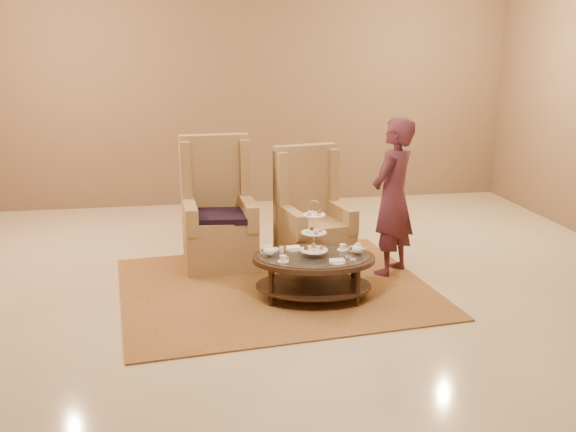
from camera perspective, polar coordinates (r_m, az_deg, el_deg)
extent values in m
plane|color=beige|center=(6.14, 0.58, -7.61)|extent=(8.00, 8.00, 0.00)
cube|color=silver|center=(6.14, 0.58, -7.61)|extent=(8.00, 8.00, 0.02)
cube|color=brown|center=(9.64, -3.71, 11.43)|extent=(8.00, 0.04, 3.50)
cube|color=olive|center=(6.46, -1.15, -6.34)|extent=(3.24, 2.80, 0.02)
cylinder|color=black|center=(5.94, -1.54, -6.41)|extent=(0.06, 0.06, 0.38)
cylinder|color=black|center=(5.97, 6.20, -6.39)|extent=(0.06, 0.06, 0.38)
cylinder|color=black|center=(6.33, -1.42, -5.02)|extent=(0.06, 0.06, 0.38)
cylinder|color=black|center=(6.36, 5.82, -5.01)|extent=(0.06, 0.06, 0.38)
cylinder|color=silver|center=(5.98, 2.32, -1.38)|extent=(0.01, 0.01, 0.48)
torus|color=silver|center=(5.92, 2.34, 0.82)|extent=(0.12, 0.03, 0.12)
cylinder|color=white|center=(6.04, 2.30, -3.03)|extent=(0.31, 0.31, 0.01)
cylinder|color=white|center=(5.99, 2.32, -1.47)|extent=(0.28, 0.28, 0.01)
cylinder|color=white|center=(5.94, 2.34, 0.11)|extent=(0.24, 0.24, 0.01)
cylinder|color=#CB6870|center=(6.03, 3.00, -2.85)|extent=(0.04, 0.04, 0.03)
cylinder|color=tan|center=(6.10, 2.28, -2.64)|extent=(0.04, 0.04, 0.03)
cylinder|color=brown|center=(6.03, 1.61, -2.85)|extent=(0.04, 0.04, 0.03)
cylinder|color=white|center=(5.96, 2.33, -3.07)|extent=(0.04, 0.04, 0.03)
ellipsoid|color=tan|center=(6.00, 2.91, -1.24)|extent=(0.05, 0.05, 0.03)
ellipsoid|color=brown|center=(6.04, 2.12, -1.13)|extent=(0.05, 0.05, 0.03)
ellipsoid|color=white|center=(5.96, 1.73, -1.35)|extent=(0.05, 0.05, 0.03)
ellipsoid|color=#CB6870|center=(5.92, 2.53, -1.47)|extent=(0.05, 0.05, 0.03)
cube|color=brown|center=(5.97, 2.78, 0.32)|extent=(0.05, 0.04, 0.02)
cube|color=white|center=(5.98, 2.01, 0.35)|extent=(0.05, 0.04, 0.02)
cube|color=#CB6870|center=(5.90, 1.89, 0.16)|extent=(0.05, 0.04, 0.02)
cube|color=tan|center=(5.89, 2.67, 0.12)|extent=(0.05, 0.04, 0.02)
ellipsoid|color=white|center=(6.02, -1.69, -3.12)|extent=(0.13, 0.13, 0.09)
cylinder|color=white|center=(6.01, -1.69, -2.69)|extent=(0.06, 0.06, 0.01)
sphere|color=white|center=(6.00, -1.69, -2.58)|extent=(0.02, 0.02, 0.02)
cone|color=white|center=(6.02, -1.01, -3.08)|extent=(0.07, 0.03, 0.05)
torus|color=white|center=(6.02, -2.23, -3.12)|extent=(0.07, 0.02, 0.06)
ellipsoid|color=white|center=(6.11, 6.22, -2.92)|extent=(0.13, 0.13, 0.09)
cylinder|color=white|center=(6.10, 6.23, -2.50)|extent=(0.06, 0.06, 0.01)
sphere|color=white|center=(6.10, 6.23, -2.39)|extent=(0.02, 0.02, 0.02)
cone|color=white|center=(6.12, 6.88, -2.88)|extent=(0.07, 0.03, 0.05)
torus|color=white|center=(6.11, 5.68, -2.93)|extent=(0.07, 0.02, 0.06)
cylinder|color=white|center=(5.89, -0.43, -4.04)|extent=(0.12, 0.12, 0.01)
cylinder|color=white|center=(5.88, -0.43, -3.77)|extent=(0.07, 0.07, 0.05)
torus|color=white|center=(5.88, -0.08, -3.77)|extent=(0.04, 0.01, 0.03)
cylinder|color=white|center=(6.23, 4.87, -3.00)|extent=(0.12, 0.12, 0.01)
cylinder|color=white|center=(6.22, 4.88, -2.74)|extent=(0.07, 0.07, 0.05)
torus|color=white|center=(6.23, 5.21, -2.74)|extent=(0.04, 0.01, 0.03)
cylinder|color=white|center=(6.23, 0.49, -2.95)|extent=(0.18, 0.18, 0.01)
cube|color=white|center=(6.23, 0.49, -2.83)|extent=(0.14, 0.10, 0.02)
cylinder|color=white|center=(5.89, 4.40, -4.10)|extent=(0.18, 0.18, 0.01)
cube|color=white|center=(5.88, 4.40, -3.98)|extent=(0.14, 0.10, 0.02)
cylinder|color=white|center=(6.13, -0.58, -3.00)|extent=(0.05, 0.05, 0.06)
cylinder|color=white|center=(5.95, 5.83, -3.88)|extent=(0.06, 0.06, 0.01)
cylinder|color=#CB6870|center=(5.95, 5.83, -3.79)|extent=(0.04, 0.04, 0.01)
cylinder|color=white|center=(6.03, 5.39, -3.61)|extent=(0.06, 0.06, 0.01)
cylinder|color=brown|center=(6.03, 5.39, -3.53)|extent=(0.04, 0.04, 0.01)
cylinder|color=white|center=(6.21, -1.10, -2.96)|extent=(0.06, 0.06, 0.01)
cylinder|color=white|center=(6.21, -1.10, -2.88)|extent=(0.04, 0.04, 0.01)
cube|color=#A47E4D|center=(7.06, -6.08, -2.63)|extent=(0.79, 0.79, 0.45)
cube|color=#A47E4D|center=(6.93, -6.09, -0.55)|extent=(0.67, 0.67, 0.11)
cube|color=#A47E4D|center=(7.24, -6.47, 1.70)|extent=(0.76, 0.19, 1.40)
cube|color=#A47E4D|center=(7.10, -9.11, 4.02)|extent=(0.12, 0.24, 0.65)
cube|color=#A47E4D|center=(7.16, -3.92, 4.28)|extent=(0.12, 0.24, 0.65)
cube|color=#A47E4D|center=(6.88, -8.71, -0.01)|extent=(0.16, 0.69, 0.28)
cube|color=#A47E4D|center=(6.95, -3.55, 0.28)|extent=(0.16, 0.69, 0.28)
cube|color=black|center=(6.88, -6.08, -0.02)|extent=(0.64, 0.59, 0.06)
cube|color=#A47E4D|center=(7.01, 2.36, -2.83)|extent=(0.82, 0.82, 0.42)
cube|color=#A47E4D|center=(6.89, 2.55, -0.89)|extent=(0.70, 0.70, 0.10)
cube|color=#A47E4D|center=(7.15, 1.48, 1.20)|extent=(0.71, 0.27, 1.30)
cube|color=#A47E4D|center=(6.94, -0.67, 3.31)|extent=(0.14, 0.24, 0.60)
cube|color=#A47E4D|center=(7.16, 3.84, 3.66)|extent=(0.14, 0.24, 0.60)
cube|color=#A47E4D|center=(6.76, 0.30, -0.49)|extent=(0.24, 0.64, 0.26)
cube|color=#A47E4D|center=(6.99, 4.74, -0.03)|extent=(0.24, 0.64, 0.26)
imported|color=#4E212E|center=(6.71, 9.31, 1.64)|extent=(0.71, 0.70, 1.66)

